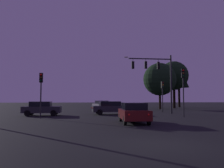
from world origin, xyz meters
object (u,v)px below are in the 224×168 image
Objects in this scene: car_nearside_lane at (134,112)px; car_crossing_left at (111,108)px; traffic_light_corner_left at (41,86)px; tree_behind_sign at (160,79)px; traffic_light_corner_right at (163,90)px; tree_left_far at (174,76)px; car_far_lane at (101,105)px; traffic_light_median at (183,83)px; tree_center_horizon at (179,76)px; traffic_signal_mast_arm at (157,72)px; car_crossing_right at (42,108)px.

car_nearside_lane is 0.94× the size of car_crossing_left.
traffic_light_corner_left is 1.00× the size of car_nearside_lane.
traffic_light_corner_right is at bearing -105.99° from tree_behind_sign.
tree_left_far is (4.07, 3.73, 1.05)m from tree_behind_sign.
car_nearside_lane is 20.85m from car_far_lane.
traffic_light_median is at bearing -109.12° from tree_left_far.
tree_center_horizon is (17.75, 10.56, 6.07)m from car_far_lane.
car_crossing_left is at bearing -130.84° from tree_left_far.
traffic_light_median is at bearing -100.54° from tree_behind_sign.
traffic_signal_mast_arm is 0.76× the size of tree_center_horizon.
tree_left_far is (7.28, 21.01, 2.94)m from traffic_light_median.
traffic_light_median is 1.07× the size of car_crossing_left.
car_nearside_lane is at bearing -140.34° from traffic_light_median.
traffic_signal_mast_arm is 1.70× the size of traffic_light_corner_left.
traffic_light_corner_right is at bearing 60.37° from traffic_signal_mast_arm.
traffic_light_corner_right is 8.43m from car_crossing_left.
traffic_light_corner_right is 0.51× the size of tree_behind_sign.
traffic_signal_mast_arm is 1.63× the size of car_far_lane.
traffic_light_median is 1.18× the size of car_crossing_right.
traffic_light_corner_left is 17.29m from car_far_lane.
traffic_light_median is at bearing 39.66° from car_nearside_lane.
tree_center_horizon reaches higher than traffic_light_median.
car_crossing_right is at bearing -173.67° from traffic_signal_mast_arm.
traffic_light_corner_right is at bearing 62.96° from car_nearside_lane.
traffic_light_corner_right is 14.90m from car_nearside_lane.
tree_behind_sign reaches higher than car_far_lane.
traffic_signal_mast_arm is 11.99m from car_nearside_lane.
traffic_signal_mast_arm is at bearing 3.08° from car_crossing_left.
tree_behind_sign is at bearing 79.46° from traffic_light_median.
traffic_light_median is 0.51× the size of tree_center_horizon.
car_crossing_right and car_far_lane have the same top height.
traffic_light_corner_left is at bearing 147.09° from car_nearside_lane.
car_crossing_left is 28.39m from tree_center_horizon.
traffic_signal_mast_arm reaches higher than traffic_light_median.
traffic_signal_mast_arm reaches higher than traffic_light_corner_right.
tree_behind_sign reaches higher than traffic_light_corner_left.
car_far_lane is at bearing 92.03° from car_crossing_left.
traffic_signal_mast_arm is 18.18m from tree_left_far.
tree_behind_sign reaches higher than traffic_light_corner_right.
tree_behind_sign is 11.71m from tree_center_horizon.
traffic_light_corner_right is 0.44× the size of tree_center_horizon.
traffic_light_corner_right is 15.85m from car_crossing_right.
traffic_signal_mast_arm reaches higher than traffic_light_corner_left.
tree_left_far is (21.74, 17.51, 5.53)m from car_crossing_right.
tree_behind_sign is 0.89× the size of tree_left_far.
traffic_light_corner_left is 0.44× the size of tree_center_horizon.
traffic_light_corner_left is at bearing -135.15° from tree_left_far.
traffic_light_median is 0.59× the size of tree_behind_sign.
traffic_signal_mast_arm is 13.07m from tree_behind_sign.
tree_behind_sign is at bearing 67.31° from car_nearside_lane.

